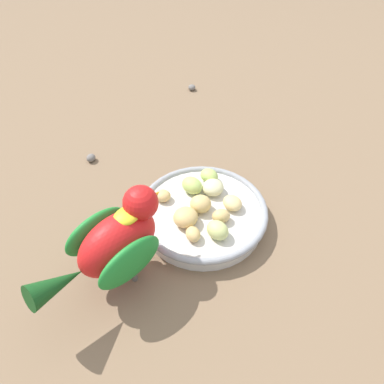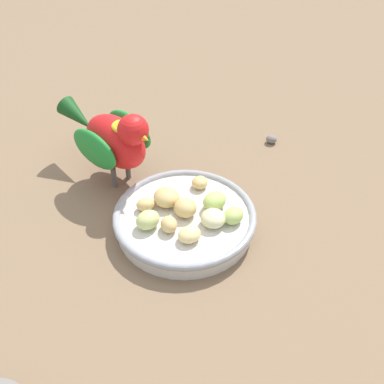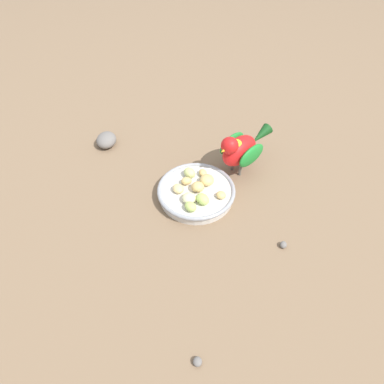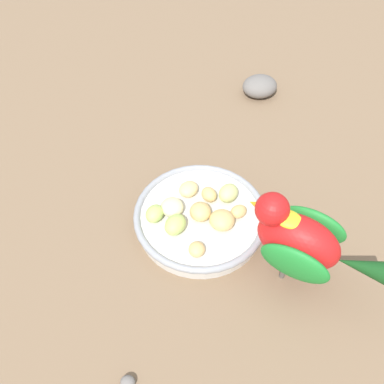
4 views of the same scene
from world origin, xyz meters
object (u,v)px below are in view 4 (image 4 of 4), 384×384
Objects in this scene: apple_piece_3 at (172,207)px; apple_piece_4 at (175,225)px; feeding_bowl at (200,218)px; apple_piece_0 at (209,194)px; apple_piece_5 at (228,193)px; pebble_0 at (128,382)px; apple_piece_2 at (200,212)px; apple_piece_8 at (187,191)px; apple_piece_9 at (237,213)px; apple_piece_7 at (155,214)px; apple_piece_6 at (200,251)px; apple_piece_1 at (222,220)px; rock_large at (260,86)px; parrot at (301,240)px.

apple_piece_3 is 0.03m from apple_piece_4.
feeding_bowl is 7.37× the size of apple_piece_0.
apple_piece_0 is 0.79× the size of apple_piece_5.
apple_piece_5 is at bearing 3.79° from pebble_0.
apple_piece_2 is 1.02× the size of apple_piece_8.
apple_piece_5 is at bearing -23.41° from feeding_bowl.
feeding_bowl is 5.81× the size of apple_piece_3.
apple_piece_2 is 0.05m from apple_piece_9.
apple_piece_6 is at bearing -103.52° from apple_piece_7.
apple_piece_6 is (-0.06, 0.00, -0.00)m from apple_piece_1.
rock_large is at bearing 18.61° from apple_piece_9.
feeding_bowl is 0.05m from apple_piece_4.
parrot is at bearing -112.77° from apple_piece_5.
apple_piece_1 is at bearing -107.95° from apple_piece_8.
apple_piece_1 is (-0.00, -0.04, 0.02)m from feeding_bowl.
rock_large is at bearing 9.57° from apple_piece_2.
apple_piece_4 is 0.37m from rock_large.
apple_piece_2 is 0.06m from apple_piece_6.
apple_piece_0 is 0.87× the size of apple_piece_7.
feeding_bowl is at bearing -122.16° from apple_piece_8.
apple_piece_4 is at bearing 169.39° from apple_piece_0.
parrot is at bearing -80.96° from apple_piece_7.
apple_piece_7 is at bearing 85.91° from apple_piece_4.
apple_piece_2 is at bearing -73.31° from apple_piece_3.
pebble_0 is at bearing -171.00° from apple_piece_0.
apple_piece_2 is (-0.04, -0.01, 0.00)m from apple_piece_0.
apple_piece_8 is 1.77× the size of pebble_0.
apple_piece_4 is 0.04m from apple_piece_7.
pebble_0 is (-0.23, -0.08, -0.03)m from apple_piece_3.
apple_piece_9 is at bearing -58.97° from apple_piece_7.
parrot reaches higher than pebble_0.
apple_piece_3 is at bearing 175.89° from apple_piece_8.
apple_piece_0 is 0.05m from apple_piece_9.
parrot reaches higher than apple_piece_4.
parrot is (0.03, -0.21, 0.04)m from apple_piece_7.
apple_piece_7 reaches higher than apple_piece_8.
pebble_0 is (-0.24, -0.04, -0.03)m from apple_piece_2.
apple_piece_6 is (-0.09, -0.04, -0.00)m from apple_piece_0.
pebble_0 is at bearing 178.27° from apple_piece_9.
pebble_0 is (-0.27, 0.01, -0.03)m from apple_piece_9.
feeding_bowl is 5.36× the size of apple_piece_1.
apple_piece_9 is at bearing -60.09° from apple_piece_2.
apple_piece_7 is at bearing 139.02° from apple_piece_5.
apple_piece_9 is (-0.01, -0.05, -0.00)m from apple_piece_0.
apple_piece_4 is 2.01× the size of pebble_0.
apple_piece_6 is 0.14m from parrot.
apple_piece_6 reaches higher than rock_large.
feeding_bowl is 0.07m from apple_piece_7.
apple_piece_1 reaches higher than rock_large.
apple_piece_0 is at bearing -71.88° from apple_piece_8.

